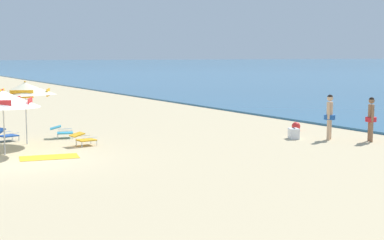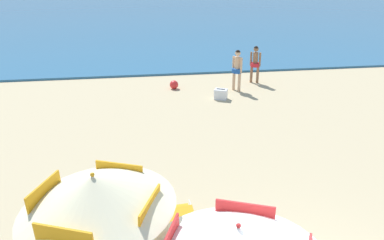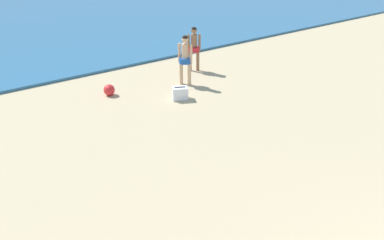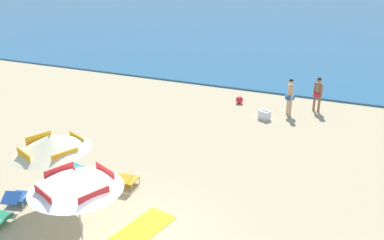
# 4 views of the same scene
# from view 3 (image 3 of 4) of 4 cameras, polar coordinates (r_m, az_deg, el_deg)

# --- Properties ---
(person_standing_near_shore) EXTENTS (0.42, 0.41, 1.66)m
(person_standing_near_shore) POSITION_cam_3_polar(r_m,az_deg,el_deg) (16.01, 0.27, 9.87)
(person_standing_near_shore) COLOR #8C6042
(person_standing_near_shore) RESTS_ON ground
(person_standing_beside) EXTENTS (0.42, 0.44, 1.73)m
(person_standing_beside) POSITION_cam_3_polar(r_m,az_deg,el_deg) (14.60, -0.92, 8.44)
(person_standing_beside) COLOR #D8A87F
(person_standing_beside) RESTS_ON ground
(cooler_box) EXTENTS (0.60, 0.53, 0.43)m
(cooler_box) POSITION_cam_3_polar(r_m,az_deg,el_deg) (13.64, -1.61, 3.58)
(cooler_box) COLOR white
(cooler_box) RESTS_ON ground
(beach_ball) EXTENTS (0.37, 0.37, 0.37)m
(beach_ball) POSITION_cam_3_polar(r_m,az_deg,el_deg) (14.20, -10.97, 3.95)
(beach_ball) COLOR red
(beach_ball) RESTS_ON ground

